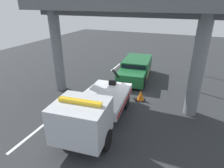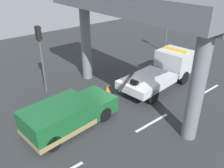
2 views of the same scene
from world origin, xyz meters
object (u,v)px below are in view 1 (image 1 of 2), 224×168
Objects in this scene: towed_van_green at (136,69)px; traffic_light_far at (197,46)px; traffic_light_near at (196,42)px; tow_truck_white at (94,110)px; traffic_cone_orange at (141,96)px.

traffic_light_far is at bearing 78.73° from towed_van_green.
towed_van_green is 1.34× the size of traffic_light_near.
tow_truck_white is at bearing 0.58° from towed_van_green.
towed_van_green is at bearing -159.40° from traffic_cone_orange.
traffic_light_near is (-11.18, 4.44, 1.73)m from tow_truck_white.
traffic_light_far is (0.90, 4.53, 2.58)m from towed_van_green.
traffic_cone_orange is (7.06, -3.03, -2.61)m from traffic_light_near.
towed_van_green is 5.29m from traffic_light_far.
traffic_light_far reaches higher than tow_truck_white.
tow_truck_white is 8.71m from traffic_light_far.
traffic_light_near is 0.87× the size of traffic_light_far.
traffic_cone_orange is at bearing -23.24° from traffic_light_near.
traffic_cone_orange is (3.97, 1.49, -0.46)m from towed_van_green.
towed_van_green is at bearing -101.27° from traffic_light_far.
tow_truck_white is 1.36× the size of towed_van_green.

